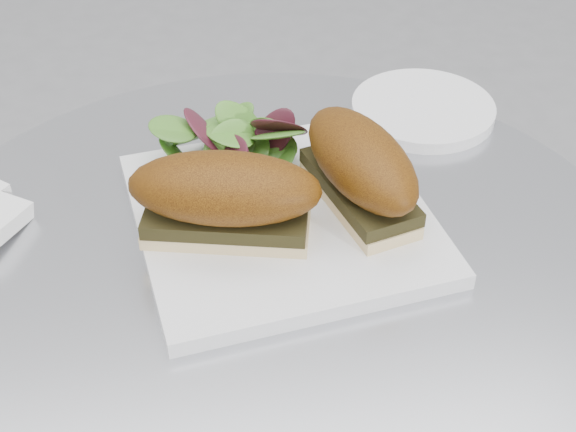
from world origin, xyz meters
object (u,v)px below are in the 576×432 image
object	(u,v)px
plate	(282,217)
sandwich_right	(361,167)
sandwich_left	(225,196)
saucer	(423,109)

from	to	relation	value
plate	sandwich_right	distance (m)	0.09
sandwich_left	sandwich_right	bearing A→B (deg)	24.38
plate	sandwich_left	distance (m)	0.08
sandwich_left	saucer	size ratio (longest dim) A/B	1.13
sandwich_left	saucer	bearing A→B (deg)	51.92
plate	sandwich_right	world-z (taller)	sandwich_right
saucer	sandwich_left	bearing A→B (deg)	-140.66
plate	sandwich_left	size ratio (longest dim) A/B	1.46
sandwich_right	saucer	size ratio (longest dim) A/B	1.09
plate	sandwich_right	size ratio (longest dim) A/B	1.51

